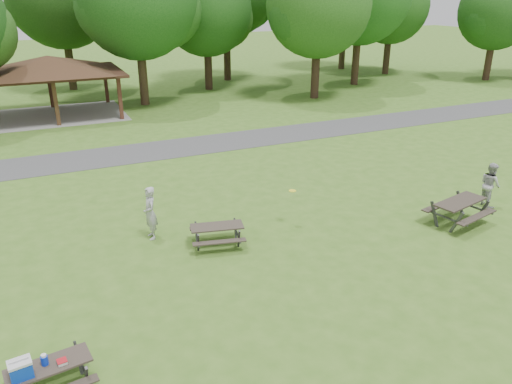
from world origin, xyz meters
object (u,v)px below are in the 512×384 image
(picnic_table_near, at_px, (40,370))
(frisbee_catcher, at_px, (490,184))
(picnic_table_middle, at_px, (217,230))
(frisbee_thrower, at_px, (150,213))

(picnic_table_near, height_order, frisbee_catcher, frisbee_catcher)
(picnic_table_middle, xyz_separation_m, frisbee_catcher, (10.34, -1.23, 0.31))
(picnic_table_near, xyz_separation_m, picnic_table_middle, (5.36, 4.50, -0.11))
(picnic_table_near, bearing_deg, frisbee_thrower, 58.58)
(picnic_table_near, bearing_deg, frisbee_catcher, 11.77)
(frisbee_catcher, bearing_deg, frisbee_thrower, 93.11)
(picnic_table_middle, bearing_deg, frisbee_catcher, -6.78)
(picnic_table_middle, height_order, frisbee_catcher, frisbee_catcher)
(picnic_table_middle, distance_m, frisbee_thrower, 2.27)
(picnic_table_near, relative_size, picnic_table_middle, 0.93)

